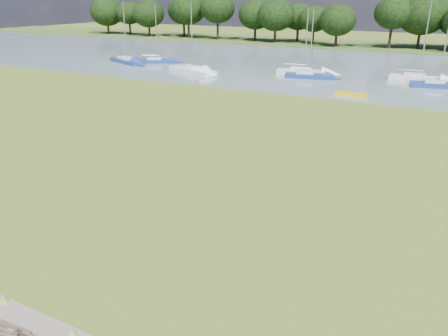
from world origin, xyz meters
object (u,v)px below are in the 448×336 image
at_px(kayak, 351,94).
at_px(sailboat_8, 309,74).
at_px(sailboat_6, 157,60).
at_px(sailboat_2, 192,69).
at_px(sailboat_1, 127,60).
at_px(sailboat_5, 438,83).
at_px(sailboat_7, 304,71).
at_px(sailboat_3, 419,77).

bearing_deg(kayak, sailboat_8, 131.12).
xyz_separation_m(kayak, sailboat_6, (-30.25, 9.68, 0.30)).
xyz_separation_m(sailboat_2, sailboat_8, (14.56, 2.89, 0.01)).
bearing_deg(sailboat_1, sailboat_6, 51.48).
bearing_deg(kayak, sailboat_2, 167.14).
distance_m(sailboat_5, sailboat_8, 14.11).
bearing_deg(sailboat_8, sailboat_2, -178.36).
bearing_deg(sailboat_2, sailboat_8, 31.63).
xyz_separation_m(sailboat_1, sailboat_5, (41.52, 0.94, 0.00)).
xyz_separation_m(sailboat_2, sailboat_5, (28.64, 3.75, 0.03)).
distance_m(kayak, sailboat_6, 31.76).
relative_size(sailboat_1, sailboat_5, 1.00).
bearing_deg(sailboat_5, sailboat_7, 164.05).
distance_m(sailboat_1, sailboat_7, 26.21).
relative_size(kayak, sailboat_3, 0.33).
xyz_separation_m(sailboat_5, sailboat_6, (-37.59, 1.16, -0.03)).
relative_size(kayak, sailboat_8, 0.42).
distance_m(sailboat_5, sailboat_7, 15.46).
relative_size(sailboat_3, sailboat_8, 1.28).
bearing_deg(sailboat_3, sailboat_2, -164.69).
height_order(sailboat_1, sailboat_3, sailboat_3).
relative_size(sailboat_6, sailboat_7, 1.04).
height_order(sailboat_5, sailboat_6, sailboat_5).
xyz_separation_m(sailboat_2, sailboat_3, (26.44, 6.97, 0.05)).
height_order(sailboat_2, sailboat_6, sailboat_2).
xyz_separation_m(sailboat_1, sailboat_2, (12.88, -2.82, -0.03)).
xyz_separation_m(sailboat_7, sailboat_8, (1.32, -2.19, -0.02)).
distance_m(sailboat_1, sailboat_5, 41.53).
relative_size(sailboat_1, sailboat_3, 0.86).
relative_size(kayak, sailboat_7, 0.41).
distance_m(sailboat_2, sailboat_5, 28.89).
xyz_separation_m(sailboat_6, sailboat_7, (22.19, 0.17, 0.03)).
bearing_deg(sailboat_8, sailboat_7, 111.47).
bearing_deg(sailboat_8, sailboat_3, 9.39).
xyz_separation_m(kayak, sailboat_7, (-8.06, 9.84, 0.34)).
relative_size(sailboat_1, sailboat_8, 1.10).
bearing_deg(sailboat_3, kayak, -113.11).
distance_m(sailboat_5, sailboat_6, 37.61).
distance_m(sailboat_1, sailboat_2, 13.18).
xyz_separation_m(sailboat_3, sailboat_8, (-11.88, -4.08, -0.03)).
distance_m(kayak, sailboat_8, 10.20).
distance_m(sailboat_2, sailboat_3, 27.34).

